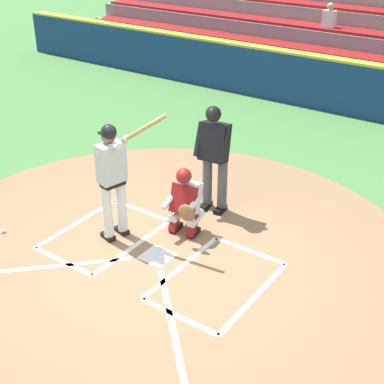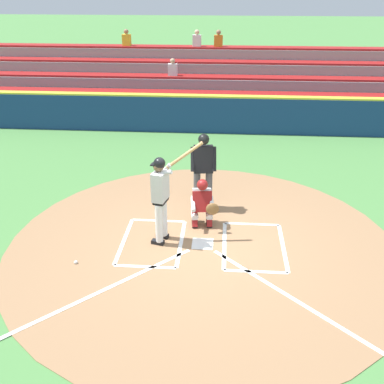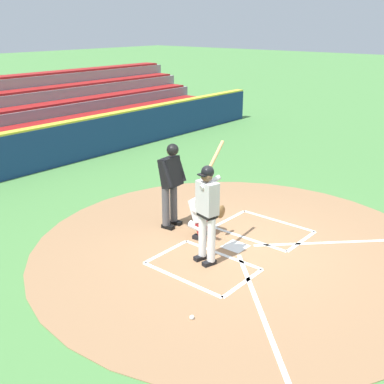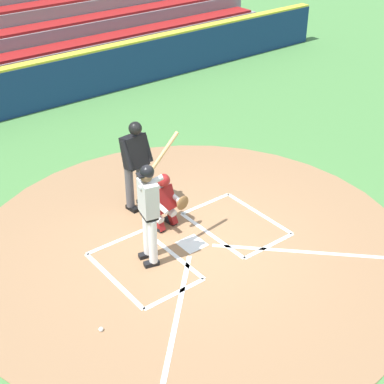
{
  "view_description": "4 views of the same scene",
  "coord_description": "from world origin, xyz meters",
  "views": [
    {
      "loc": [
        -4.3,
        5.25,
        4.7
      ],
      "look_at": [
        -0.24,
        -0.55,
        0.92
      ],
      "focal_mm": 51.83,
      "sensor_mm": 36.0,
      "label": 1
    },
    {
      "loc": [
        -0.38,
        7.96,
        5.02
      ],
      "look_at": [
        0.22,
        -0.02,
        1.18
      ],
      "focal_mm": 42.33,
      "sensor_mm": 36.0,
      "label": 2
    },
    {
      "loc": [
        6.96,
        4.71,
        4.21
      ],
      "look_at": [
        0.49,
        -0.72,
        1.13
      ],
      "focal_mm": 43.82,
      "sensor_mm": 36.0,
      "label": 3
    },
    {
      "loc": [
        5.24,
        6.71,
        6.2
      ],
      "look_at": [
        0.1,
        0.12,
        1.2
      ],
      "focal_mm": 54.54,
      "sensor_mm": 36.0,
      "label": 4
    }
  ],
  "objects": [
    {
      "name": "ground_plane",
      "position": [
        0.0,
        0.0,
        0.0
      ],
      "size": [
        120.0,
        120.0,
        0.0
      ],
      "primitive_type": "plane",
      "color": "#4C8442"
    },
    {
      "name": "home_plate_and_chalk",
      "position": [
        0.0,
        0.88,
        0.01
      ],
      "size": [
        7.93,
        4.91,
        0.01
      ],
      "color": "white",
      "rests_on": "dirt_circle"
    },
    {
      "name": "plate_umpire",
      "position": [
        0.08,
        -1.64,
        1.08
      ],
      "size": [
        0.61,
        0.45,
        1.86
      ],
      "color": "#4C4C51",
      "rests_on": "ground"
    },
    {
      "name": "baseball",
      "position": [
        2.4,
        0.88,
        0.04
      ],
      "size": [
        0.07,
        0.07,
        0.07
      ],
      "primitive_type": "sphere",
      "color": "white",
      "rests_on": "ground"
    },
    {
      "name": "dirt_circle",
      "position": [
        0.0,
        0.0,
        0.01
      ],
      "size": [
        8.0,
        8.0,
        0.01
      ],
      "primitive_type": "cylinder",
      "color": "#99704C",
      "rests_on": "ground"
    },
    {
      "name": "backstop_wall",
      "position": [
        0.0,
        -7.5,
        0.65
      ],
      "size": [
        22.0,
        0.36,
        1.31
      ],
      "color": "navy",
      "rests_on": "ground"
    },
    {
      "name": "catcher",
      "position": [
        0.05,
        -0.78,
        0.59
      ],
      "size": [
        0.64,
        0.62,
        1.13
      ],
      "color": "black",
      "rests_on": "ground"
    },
    {
      "name": "batter",
      "position": [
        0.84,
        -0.07,
        1.1
      ],
      "size": [
        1.05,
        0.55,
        2.13
      ],
      "color": "white",
      "rests_on": "ground"
    }
  ]
}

